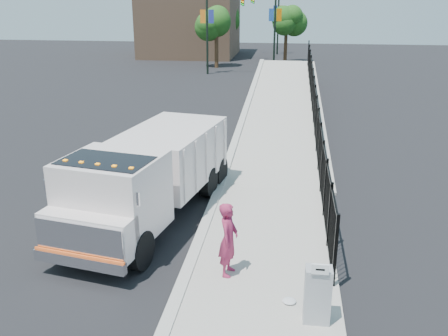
# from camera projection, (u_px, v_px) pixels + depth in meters

# --- Properties ---
(ground) EXTENTS (120.00, 120.00, 0.00)m
(ground) POSITION_uv_depth(u_px,v_px,m) (200.00, 241.00, 14.14)
(ground) COLOR black
(ground) RESTS_ON ground
(sidewalk) EXTENTS (3.55, 12.00, 0.12)m
(sidewalk) POSITION_uv_depth(u_px,v_px,m) (264.00, 283.00, 12.01)
(sidewalk) COLOR #9E998E
(sidewalk) RESTS_ON ground
(curb) EXTENTS (0.30, 12.00, 0.16)m
(curb) POSITION_uv_depth(u_px,v_px,m) (186.00, 276.00, 12.25)
(curb) COLOR #ADAAA3
(curb) RESTS_ON ground
(ramp) EXTENTS (3.95, 24.06, 3.19)m
(ramp) POSITION_uv_depth(u_px,v_px,m) (285.00, 115.00, 28.83)
(ramp) COLOR #9E998E
(ramp) RESTS_ON ground
(iron_fence) EXTENTS (0.10, 28.00, 1.80)m
(iron_fence) POSITION_uv_depth(u_px,v_px,m) (314.00, 116.00, 24.62)
(iron_fence) COLOR black
(iron_fence) RESTS_ON ground
(truck) EXTENTS (3.90, 8.17, 2.69)m
(truck) POSITION_uv_depth(u_px,v_px,m) (148.00, 174.00, 15.00)
(truck) COLOR black
(truck) RESTS_ON ground
(worker) EXTENTS (0.54, 0.74, 1.87)m
(worker) POSITION_uv_depth(u_px,v_px,m) (228.00, 239.00, 11.99)
(worker) COLOR #98254A
(worker) RESTS_ON sidewalk
(utility_cabinet) EXTENTS (0.55, 0.40, 1.25)m
(utility_cabinet) POSITION_uv_depth(u_px,v_px,m) (317.00, 295.00, 10.33)
(utility_cabinet) COLOR gray
(utility_cabinet) RESTS_ON sidewalk
(arrow_sign) EXTENTS (0.35, 0.04, 0.22)m
(arrow_sign) POSITION_uv_depth(u_px,v_px,m) (320.00, 269.00, 9.88)
(arrow_sign) COLOR white
(arrow_sign) RESTS_ON utility_cabinet
(debris) EXTENTS (0.31, 0.31, 0.08)m
(debris) POSITION_uv_depth(u_px,v_px,m) (289.00, 301.00, 11.13)
(debris) COLOR silver
(debris) RESTS_ON sidewalk
(light_pole_0) EXTENTS (3.77, 0.22, 8.00)m
(light_pole_0) POSITION_uv_depth(u_px,v_px,m) (211.00, 22.00, 41.90)
(light_pole_0) COLOR black
(light_pole_0) RESTS_ON ground
(light_pole_1) EXTENTS (3.78, 0.22, 8.00)m
(light_pole_1) POSITION_uv_depth(u_px,v_px,m) (272.00, 20.00, 45.02)
(light_pole_1) COLOR black
(light_pole_1) RESTS_ON ground
(light_pole_2) EXTENTS (3.77, 0.22, 8.00)m
(light_pole_2) POSITION_uv_depth(u_px,v_px,m) (227.00, 17.00, 51.21)
(light_pole_2) COLOR black
(light_pole_2) RESTS_ON ground
(light_pole_3) EXTENTS (3.78, 0.22, 8.00)m
(light_pole_3) POSITION_uv_depth(u_px,v_px,m) (276.00, 15.00, 55.95)
(light_pole_3) COLOR black
(light_pole_3) RESTS_ON ground
(tree_0) EXTENTS (2.84, 2.84, 5.42)m
(tree_0) POSITION_uv_depth(u_px,v_px,m) (216.00, 24.00, 45.80)
(tree_0) COLOR #382314
(tree_0) RESTS_ON ground
(tree_1) EXTENTS (2.38, 2.38, 5.19)m
(tree_1) POSITION_uv_depth(u_px,v_px,m) (286.00, 22.00, 49.36)
(tree_1) COLOR #382314
(tree_1) RESTS_ON ground
(tree_2) EXTENTS (3.11, 3.11, 5.55)m
(tree_2) POSITION_uv_depth(u_px,v_px,m) (226.00, 18.00, 56.67)
(tree_2) COLOR #382314
(tree_2) RESTS_ON ground
(building) EXTENTS (10.00, 10.00, 8.00)m
(building) POSITION_uv_depth(u_px,v_px,m) (190.00, 18.00, 55.09)
(building) COLOR #8C664C
(building) RESTS_ON ground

